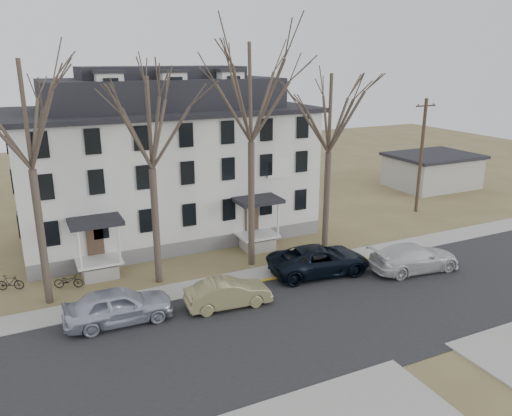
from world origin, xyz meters
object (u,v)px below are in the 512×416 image
bicycle_right (10,283)px  car_tan (228,294)px  tree_mid_left (149,117)px  car_navy (319,261)px  bicycle_left (69,281)px  utility_pole_far (421,155)px  tree_mid_right (330,108)px  car_white (414,258)px  tree_center (251,85)px  tree_far_left (24,107)px  boarding_house (166,162)px  car_silver (119,306)px

bicycle_right → car_tan: bearing=-104.7°
tree_mid_left → car_navy: size_ratio=2.06×
tree_mid_left → bicycle_left: size_ratio=7.88×
tree_mid_left → utility_pole_far: size_ratio=1.34×
tree_mid_right → bicycle_right: (-19.36, 2.44, -9.15)m
car_tan → car_white: car_white is taller
tree_mid_left → tree_center: 6.18m
car_tan → tree_center: bearing=-32.9°
car_tan → bicycle_right: (-10.34, 7.06, -0.30)m
tree_center → tree_mid_left: bearing=180.0°
tree_far_left → car_navy: bearing=-11.7°
bicycle_left → bicycle_right: bicycle_right is taller
tree_far_left → boarding_house: bearing=42.2°
tree_far_left → bicycle_left: (1.13, 1.31, -9.92)m
tree_center → utility_pole_far: bearing=13.5°
tree_far_left → tree_center: (12.00, 0.00, 0.74)m
boarding_house → tree_mid_right: size_ratio=1.63×
car_navy → car_white: bearing=-104.1°
car_tan → bicycle_left: size_ratio=2.79×
car_navy → car_tan: bearing=110.2°
car_tan → car_navy: (6.58, 1.50, 0.11)m
tree_center → utility_pole_far: 19.03m
tree_mid_left → utility_pole_far: (23.50, 4.20, -4.70)m
utility_pole_far → bicycle_left: utility_pole_far is taller
car_white → bicycle_right: car_white is taller
utility_pole_far → car_silver: (-26.52, -8.03, -4.01)m
car_silver → bicycle_right: car_silver is taller
car_white → utility_pole_far: bearing=-37.0°
tree_mid_right → car_white: tree_mid_right is taller
car_white → bicycle_left: car_white is taller
tree_far_left → car_tan: size_ratio=3.04×
car_silver → bicycle_left: size_ratio=3.26×
boarding_house → bicycle_right: 13.22m
car_tan → car_navy: 6.75m
tree_far_left → tree_mid_right: bearing=0.0°
tree_mid_left → tree_mid_right: same height
bicycle_left → bicycle_right: bearing=90.9°
boarding_house → car_silver: boarding_house is taller
car_white → boarding_house: bearing=47.1°
utility_pole_far → car_tan: bearing=-157.2°
car_navy → bicycle_left: bearing=79.7°
tree_mid_left → car_tan: size_ratio=2.82×
tree_mid_left → bicycle_right: bearing=162.7°
tree_far_left → utility_pole_far: 30.29m
utility_pole_far → boarding_house: bearing=169.1°
bicycle_left → bicycle_right: size_ratio=1.09×
boarding_house → car_navy: size_ratio=3.37×
tree_mid_left → bicycle_right: (-7.86, 2.44, -9.15)m
tree_mid_right → bicycle_left: 18.81m
tree_center → car_tan: 11.86m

